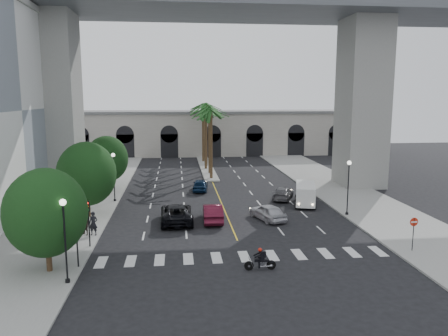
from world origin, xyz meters
TOP-DOWN VIEW (x-y plane):
  - ground at (0.00, 0.00)m, footprint 140.00×140.00m
  - sidewalk_left at (-15.00, 15.00)m, footprint 8.00×100.00m
  - sidewalk_right at (15.00, 15.00)m, footprint 8.00×100.00m
  - median at (0.00, 38.00)m, footprint 2.00×24.00m
  - pier_building at (0.00, 55.00)m, footprint 71.00×10.50m
  - bridge at (3.42, 22.00)m, footprint 75.00×13.00m
  - palm_a at (0.00, 28.00)m, footprint 3.20×3.20m
  - palm_b at (0.10, 32.00)m, footprint 3.20×3.20m
  - palm_c at (-0.20, 36.00)m, footprint 3.20×3.20m
  - palm_d at (0.15, 40.00)m, footprint 3.20×3.20m
  - palm_e at (-0.10, 44.00)m, footprint 3.20×3.20m
  - palm_f at (0.20, 48.00)m, footprint 3.20×3.20m
  - street_tree_near at (-13.00, -3.00)m, footprint 5.20×5.20m
  - street_tree_mid at (-13.00, 10.00)m, footprint 5.44×5.44m
  - street_tree_far at (-13.00, 22.00)m, footprint 5.04×5.04m
  - lamp_post_left_near at (-11.40, -5.00)m, footprint 0.40×0.40m
  - lamp_post_left_far at (-11.40, 16.00)m, footprint 0.40×0.40m
  - lamp_post_right at (11.40, 8.00)m, footprint 0.40×0.40m
  - traffic_signal_near at (-11.30, -2.50)m, footprint 0.25×0.18m
  - traffic_signal_far at (-11.30, 1.50)m, footprint 0.25×0.18m
  - motorcycle_rider at (0.72, -4.00)m, footprint 2.11×0.57m
  - car_a at (3.58, 7.52)m, footprint 3.21×4.79m
  - car_b at (-1.50, 7.65)m, footprint 1.87×4.99m
  - car_c at (-4.79, 7.69)m, footprint 2.95×6.14m
  - car_d at (6.99, 15.38)m, footprint 3.52×4.99m
  - car_e at (-1.92, 20.76)m, footprint 2.15×4.41m
  - cargo_van at (8.67, 12.59)m, footprint 3.27×5.52m
  - pedestrian_a at (-11.50, 4.21)m, footprint 0.79×0.60m
  - pedestrian_b at (-12.21, 4.32)m, footprint 1.08×1.04m
  - do_not_enter_sign at (12.37, -2.00)m, footprint 0.65×0.08m

SIDE VIEW (x-z plane):
  - ground at x=0.00m, z-range 0.00..0.00m
  - sidewalk_left at x=-15.00m, z-range 0.00..0.15m
  - sidewalk_right at x=15.00m, z-range 0.00..0.15m
  - median at x=0.00m, z-range 0.00..0.20m
  - car_d at x=6.99m, z-range 0.00..1.34m
  - motorcycle_rider at x=0.72m, z-range -0.07..1.45m
  - car_e at x=-1.92m, z-range 0.00..1.45m
  - car_a at x=3.58m, z-range 0.00..1.51m
  - car_b at x=-1.50m, z-range 0.00..1.63m
  - car_c at x=-4.79m, z-range 0.00..1.69m
  - pedestrian_b at x=-12.21m, z-range 0.15..1.90m
  - pedestrian_a at x=-11.50m, z-range 0.15..2.10m
  - cargo_van at x=8.67m, z-range 0.13..2.34m
  - do_not_enter_sign at x=12.37m, z-range 0.60..3.23m
  - traffic_signal_near at x=-11.30m, z-range 0.69..4.34m
  - traffic_signal_far at x=-11.30m, z-range 0.69..4.34m
  - lamp_post_left_near at x=-11.40m, z-range 0.55..5.90m
  - lamp_post_left_far at x=-11.40m, z-range 0.55..5.90m
  - lamp_post_right at x=11.40m, z-range 0.55..5.90m
  - street_tree_far at x=-13.00m, z-range 0.56..7.24m
  - street_tree_near at x=-13.00m, z-range 0.58..7.47m
  - street_tree_mid at x=-13.00m, z-range 0.61..7.81m
  - pier_building at x=0.00m, z-range 0.02..8.52m
  - palm_c at x=-0.20m, z-range 3.86..13.96m
  - palm_a at x=0.00m, z-range 3.95..14.25m
  - palm_e at x=-0.10m, z-range 3.99..14.39m
  - palm_b at x=0.10m, z-range 4.07..14.67m
  - palm_f at x=0.20m, z-range 4.11..14.81m
  - palm_d at x=0.15m, z-range 4.20..15.10m
  - bridge at x=3.42m, z-range 5.51..31.51m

